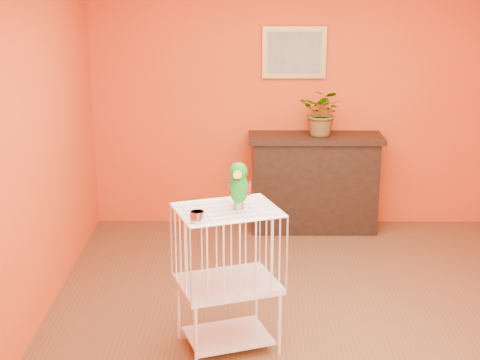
{
  "coord_description": "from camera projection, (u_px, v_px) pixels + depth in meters",
  "views": [
    {
      "loc": [
        -0.48,
        -4.97,
        2.57
      ],
      "look_at": [
        -0.51,
        -0.41,
        1.23
      ],
      "focal_mm": 55.0,
      "sensor_mm": 36.0,
      "label": 1
    }
  ],
  "objects": [
    {
      "name": "feed_cup",
      "position": [
        197.0,
        216.0,
        4.62
      ],
      "size": [
        0.09,
        0.09,
        0.07
      ],
      "primitive_type": "cylinder",
      "color": "silver",
      "rests_on": "birdcage"
    },
    {
      "name": "potted_plant",
      "position": [
        323.0,
        118.0,
        7.08
      ],
      "size": [
        0.56,
        0.59,
        0.36
      ],
      "primitive_type": "imported",
      "rotation": [
        0.0,
        0.0,
        -0.43
      ],
      "color": "#26722D",
      "rests_on": "console_cabinet"
    },
    {
      "name": "ground",
      "position": [
        309.0,
        322.0,
        5.49
      ],
      "size": [
        4.5,
        4.5,
        0.0
      ],
      "primitive_type": "plane",
      "color": "brown",
      "rests_on": "ground"
    },
    {
      "name": "console_cabinet",
      "position": [
        314.0,
        183.0,
        7.29
      ],
      "size": [
        1.31,
        0.47,
        0.97
      ],
      "color": "black",
      "rests_on": "ground"
    },
    {
      "name": "birdcage",
      "position": [
        228.0,
        277.0,
        5.0
      ],
      "size": [
        0.79,
        0.69,
        1.01
      ],
      "rotation": [
        0.0,
        0.0,
        0.34
      ],
      "color": "white",
      "rests_on": "ground"
    },
    {
      "name": "framed_picture",
      "position": [
        294.0,
        52.0,
        7.12
      ],
      "size": [
        0.62,
        0.04,
        0.5
      ],
      "color": "#A3883A",
      "rests_on": "room_shell"
    },
    {
      "name": "parrot",
      "position": [
        239.0,
        185.0,
        4.81
      ],
      "size": [
        0.17,
        0.3,
        0.34
      ],
      "rotation": [
        0.0,
        0.0,
        -0.07
      ],
      "color": "#59544C",
      "rests_on": "birdcage"
    },
    {
      "name": "room_shell",
      "position": [
        315.0,
        114.0,
        5.04
      ],
      "size": [
        4.5,
        4.5,
        4.5
      ],
      "color": "#E14615",
      "rests_on": "ground"
    }
  ]
}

